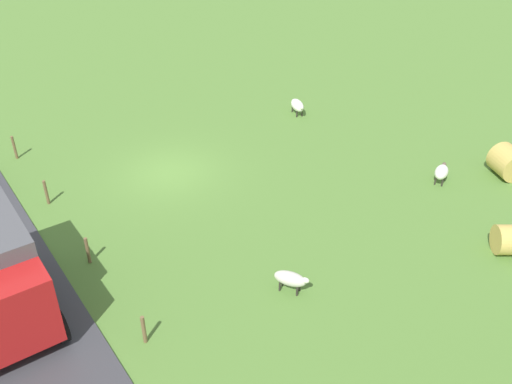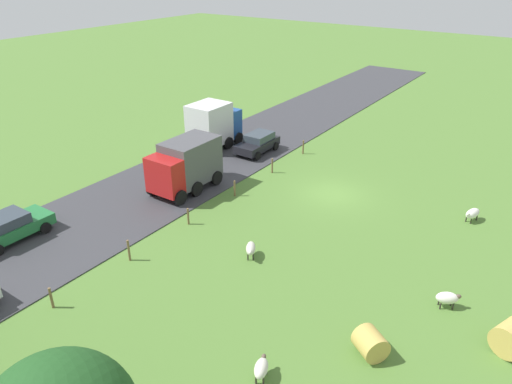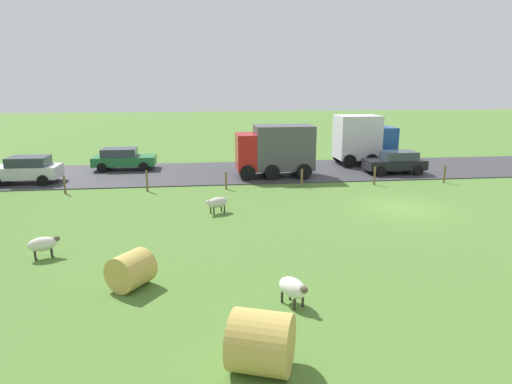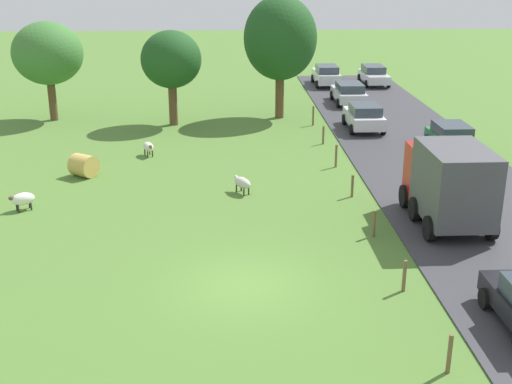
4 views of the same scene
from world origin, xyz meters
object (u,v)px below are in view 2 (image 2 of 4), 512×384
object	(u,v)px
hay_bale_0	(371,343)
car_5	(258,143)
truck_1	(213,124)
sheep_3	(472,213)
sheep_1	(447,298)
car_4	(9,227)
sheep_0	(251,249)
truck_0	(186,164)
sheep_2	(261,368)

from	to	relation	value
hay_bale_0	car_5	xyz separation A→B (m)	(15.70, -15.21, 0.29)
truck_1	sheep_3	bearing A→B (deg)	177.43
truck_1	sheep_1	bearing A→B (deg)	155.35
car_4	sheep_0	bearing A→B (deg)	-152.57
car_4	hay_bale_0	bearing A→B (deg)	-170.62
sheep_1	car_4	size ratio (longest dim) A/B	0.26
sheep_0	sheep_1	bearing A→B (deg)	-169.88
truck_1	car_4	xyz separation A→B (m)	(0.11, 17.43, -1.10)
sheep_0	hay_bale_0	bearing A→B (deg)	159.47
sheep_0	hay_bale_0	world-z (taller)	hay_bale_0
sheep_1	sheep_3	bearing A→B (deg)	-84.16
sheep_0	sheep_3	size ratio (longest dim) A/B	0.90
sheep_0	car_4	world-z (taller)	car_4
sheep_1	car_4	world-z (taller)	car_4
sheep_0	truck_1	bearing A→B (deg)	-44.23
truck_0	sheep_3	bearing A→B (deg)	-159.29
sheep_0	sheep_1	xyz separation A→B (m)	(-9.40, -1.68, -0.00)
sheep_3	hay_bale_0	bearing A→B (deg)	86.56
truck_0	car_5	world-z (taller)	truck_0
sheep_1	sheep_3	distance (m)	8.80
truck_0	car_4	world-z (taller)	truck_0
sheep_3	hay_bale_0	size ratio (longest dim) A/B	1.20
sheep_1	truck_1	xyz separation A→B (m)	(21.04, -9.65, 1.43)
sheep_2	truck_1	world-z (taller)	truck_1
sheep_3	truck_0	world-z (taller)	truck_0
truck_1	car_5	bearing A→B (deg)	-164.68
car_4	sheep_1	bearing A→B (deg)	-159.81
sheep_0	truck_0	size ratio (longest dim) A/B	0.24
sheep_3	truck_0	distance (m)	17.81
sheep_2	sheep_3	size ratio (longest dim) A/B	0.84
truck_0	car_4	distance (m)	10.92
sheep_2	hay_bale_0	bearing A→B (deg)	-129.63
sheep_2	car_5	bearing A→B (deg)	-55.28
truck_1	hay_bale_0	bearing A→B (deg)	143.69
sheep_0	car_5	size ratio (longest dim) A/B	0.30
sheep_3	car_4	size ratio (longest dim) A/B	0.31
sheep_0	truck_0	bearing A→B (deg)	-27.07
sheep_3	hay_bale_0	distance (m)	13.34
sheep_0	truck_0	distance (m)	9.20
sheep_1	car_5	xyz separation A→B (m)	(17.40, -10.65, 0.33)
car_5	truck_1	bearing A→B (deg)	15.32
hay_bale_0	truck_1	size ratio (longest dim) A/B	0.26
sheep_0	car_4	bearing A→B (deg)	27.43
truck_0	sheep_0	bearing A→B (deg)	152.93
sheep_3	car_5	distance (m)	16.61
sheep_3	truck_1	size ratio (longest dim) A/B	0.32
sheep_3	car_5	bearing A→B (deg)	-6.56
sheep_2	truck_1	distance (m)	24.19
sheep_1	hay_bale_0	distance (m)	4.87
sheep_3	car_5	size ratio (longest dim) A/B	0.34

